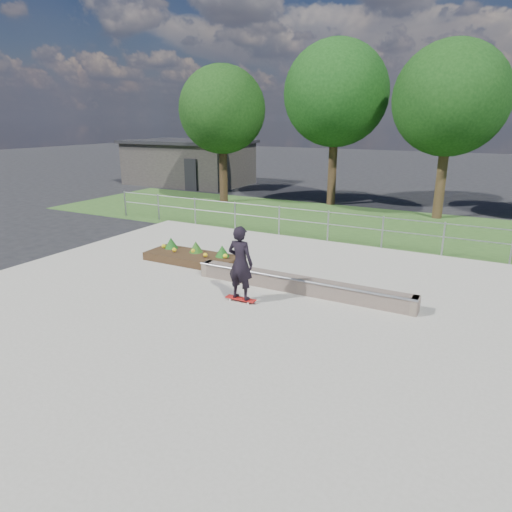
{
  "coord_description": "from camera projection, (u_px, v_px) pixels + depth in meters",
  "views": [
    {
      "loc": [
        5.44,
        -8.24,
        4.45
      ],
      "look_at": [
        0.2,
        1.5,
        1.1
      ],
      "focal_mm": 32.0,
      "sensor_mm": 36.0,
      "label": 1
    }
  ],
  "objects": [
    {
      "name": "skateboarder",
      "position": [
        240.0,
        263.0,
        11.11
      ],
      "size": [
        0.8,
        0.46,
        1.93
      ],
      "color": "silver",
      "rests_on": "concrete_slab"
    },
    {
      "name": "ground",
      "position": [
        218.0,
        316.0,
        10.7
      ],
      "size": [
        120.0,
        120.0,
        0.0
      ],
      "primitive_type": "plane",
      "color": "black",
      "rests_on": "ground"
    },
    {
      "name": "tree_far_left",
      "position": [
        222.0,
        110.0,
        23.88
      ],
      "size": [
        4.55,
        4.55,
        7.15
      ],
      "color": "black",
      "rests_on": "ground"
    },
    {
      "name": "planter_bed",
      "position": [
        192.0,
        256.0,
        14.55
      ],
      "size": [
        3.0,
        1.2,
        0.61
      ],
      "color": "black",
      "rests_on": "concrete_slab"
    },
    {
      "name": "concrete_slab",
      "position": [
        218.0,
        315.0,
        10.7
      ],
      "size": [
        15.0,
        15.0,
        0.06
      ],
      "primitive_type": "cube",
      "color": "gray",
      "rests_on": "ground"
    },
    {
      "name": "tree_mid_right",
      "position": [
        450.0,
        99.0,
        19.63
      ],
      "size": [
        4.9,
        4.9,
        7.7
      ],
      "color": "#342515",
      "rests_on": "ground"
    },
    {
      "name": "grind_ledge",
      "position": [
        300.0,
        285.0,
        11.95
      ],
      "size": [
        6.0,
        0.44,
        0.43
      ],
      "color": "brown",
      "rests_on": "concrete_slab"
    },
    {
      "name": "fence",
      "position": [
        328.0,
        222.0,
        16.8
      ],
      "size": [
        20.06,
        0.06,
        1.2
      ],
      "color": "#999BA2",
      "rests_on": "ground"
    },
    {
      "name": "grass_verge",
      "position": [
        354.0,
        224.0,
        19.97
      ],
      "size": [
        30.0,
        8.0,
        0.02
      ],
      "primitive_type": "cube",
      "color": "#2C4F1F",
      "rests_on": "ground"
    },
    {
      "name": "tree_mid_left",
      "position": [
        336.0,
        94.0,
        22.85
      ],
      "size": [
        5.25,
        5.25,
        8.25
      ],
      "color": "black",
      "rests_on": "ground"
    },
    {
      "name": "building",
      "position": [
        189.0,
        162.0,
        31.78
      ],
      "size": [
        8.4,
        5.4,
        3.0
      ],
      "color": "#2C2A27",
      "rests_on": "ground"
    }
  ]
}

